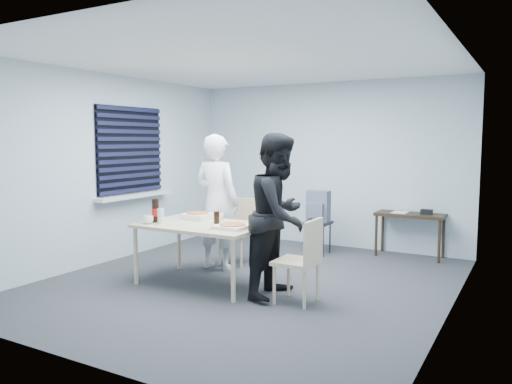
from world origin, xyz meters
The scene contains 19 objects.
room centered at (-2.20, 0.40, 1.44)m, with size 5.00×5.00×5.00m.
dining_table centered at (-0.45, -0.31, 0.66)m, with size 1.47×0.93×0.72m.
chair_far centered at (-0.60, 0.79, 0.51)m, with size 0.42×0.42×0.89m.
chair_right centered at (0.88, -0.39, 0.51)m, with size 0.42×0.42×0.89m.
person_white centered at (-0.69, 0.35, 0.89)m, with size 0.65×0.42×1.77m, color white.
person_black centered at (0.53, -0.25, 0.89)m, with size 0.86×0.47×1.77m, color black.
side_table centered at (1.37, 2.28, 0.56)m, with size 0.96×0.43×0.64m.
stool centered at (0.14, 1.80, 0.38)m, with size 0.35×0.35×0.49m.
backpack centered at (0.14, 1.78, 0.71)m, with size 0.33×0.24×0.46m.
pizza_box_a centered at (-0.72, -0.03, 0.76)m, with size 0.33×0.33×0.08m.
pizza_box_b centered at (0.01, -0.38, 0.74)m, with size 0.35×0.35×0.05m.
mug_a centered at (-1.01, -0.61, 0.76)m, with size 0.12×0.12×0.10m, color white.
mug_b centered at (-0.40, -0.02, 0.76)m, with size 0.10×0.10×0.09m, color white.
cola_glass centered at (-0.32, -0.21, 0.79)m, with size 0.07×0.07×0.15m, color black.
soda_bottle centered at (-1.01, -0.48, 0.85)m, with size 0.09×0.09×0.28m.
plastic_cups centered at (-0.89, -0.53, 0.81)m, with size 0.08×0.08×0.18m, color silver.
rubber_band centered at (-0.17, -0.57, 0.72)m, with size 0.05×0.05×0.00m, color red.
papers centered at (1.22, 2.29, 0.64)m, with size 0.20×0.28×0.00m, color white.
black_box centered at (1.59, 2.31, 0.67)m, with size 0.16×0.11×0.07m, color black.
Camera 1 is at (2.93, -5.02, 1.70)m, focal length 35.00 mm.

